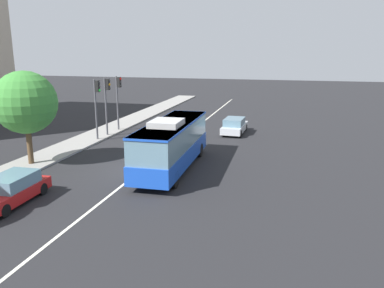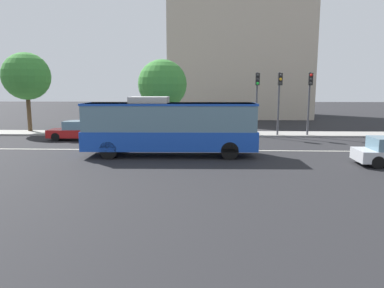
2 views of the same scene
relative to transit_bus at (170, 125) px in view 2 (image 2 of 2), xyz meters
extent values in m
plane|color=black|center=(-0.85, 1.84, -1.81)|extent=(160.00, 160.00, 0.00)
cube|color=gray|center=(-0.85, 9.65, -1.74)|extent=(80.00, 2.94, 0.14)
cube|color=silver|center=(-0.85, 1.84, -1.80)|extent=(76.00, 0.16, 0.01)
cube|color=#1947B7|center=(0.02, 0.00, -0.83)|extent=(10.05, 2.71, 1.10)
cube|color=slate|center=(0.02, 0.00, 0.50)|extent=(9.85, 2.63, 1.58)
cube|color=#1947B7|center=(0.02, 0.00, 1.23)|extent=(9.95, 2.69, 0.12)
cube|color=#B2B2B2|center=(-1.18, -0.03, 1.47)|extent=(2.24, 1.85, 0.36)
cylinder|color=black|center=(3.40, 1.17, -1.31)|extent=(1.01, 0.32, 1.00)
cylinder|color=black|center=(3.45, -1.03, -1.31)|extent=(1.01, 0.32, 1.00)
cylinder|color=black|center=(-3.40, 1.03, -1.31)|extent=(1.01, 0.32, 1.00)
cylinder|color=black|center=(-3.35, -1.17, -1.31)|extent=(1.01, 0.32, 1.00)
cube|color=#B21919|center=(-7.66, 6.18, -1.29)|extent=(4.54, 1.91, 0.60)
cube|color=slate|center=(-7.41, 6.18, -0.67)|extent=(2.56, 1.72, 0.64)
cylinder|color=black|center=(-9.14, 5.34, -1.49)|extent=(0.65, 0.24, 0.64)
cylinder|color=black|center=(-9.18, 6.94, -1.49)|extent=(0.65, 0.24, 0.64)
cylinder|color=black|center=(-6.14, 5.42, -1.49)|extent=(0.65, 0.24, 0.64)
cylinder|color=black|center=(-6.18, 7.02, -1.49)|extent=(0.65, 0.24, 0.64)
cylinder|color=black|center=(10.70, -1.43, -1.49)|extent=(0.65, 0.25, 0.64)
cylinder|color=black|center=(10.63, -3.03, -1.49)|extent=(0.65, 0.25, 0.64)
cylinder|color=#47474C|center=(8.03, 8.65, 0.79)|extent=(0.16, 0.16, 5.20)
cube|color=black|center=(8.03, 8.37, 2.84)|extent=(0.33, 0.29, 0.96)
sphere|color=#2D2D2D|center=(8.04, 8.22, 3.16)|extent=(0.22, 0.22, 0.22)
sphere|color=#F9A514|center=(8.04, 8.22, 2.84)|extent=(0.22, 0.22, 0.22)
sphere|color=#2D2D2D|center=(8.04, 8.22, 2.52)|extent=(0.22, 0.22, 0.22)
cylinder|color=#47474C|center=(6.25, 8.68, 0.79)|extent=(0.16, 0.16, 5.20)
cube|color=black|center=(6.24, 8.40, 2.84)|extent=(0.33, 0.29, 0.96)
sphere|color=#2D2D2D|center=(6.24, 8.25, 3.16)|extent=(0.22, 0.22, 0.22)
sphere|color=#2D2D2D|center=(6.24, 8.25, 2.84)|extent=(0.22, 0.22, 0.22)
sphere|color=#1ED838|center=(6.24, 8.25, 2.52)|extent=(0.22, 0.22, 0.22)
cylinder|color=#47474C|center=(10.47, 8.68, 0.79)|extent=(0.16, 0.16, 5.20)
cube|color=black|center=(10.44, 8.40, 2.84)|extent=(0.34, 0.31, 0.96)
sphere|color=red|center=(10.43, 8.25, 3.16)|extent=(0.22, 0.22, 0.22)
sphere|color=#2D2D2D|center=(10.43, 8.25, 2.84)|extent=(0.22, 0.22, 0.22)
sphere|color=#2D2D2D|center=(10.43, 8.25, 2.52)|extent=(0.22, 0.22, 0.22)
cylinder|color=#4C3823|center=(-13.70, 10.55, -0.10)|extent=(0.36, 0.36, 3.43)
sphere|color=#387F33|center=(-13.70, 10.55, 3.17)|extent=(4.14, 4.14, 4.14)
cylinder|color=#4C3823|center=(-1.55, 9.51, -0.44)|extent=(0.36, 0.36, 2.74)
sphere|color=#387F33|center=(-1.55, 9.51, 2.47)|extent=(4.11, 4.11, 4.11)
cube|color=#B7A893|center=(6.28, 30.21, 6.69)|extent=(18.53, 13.90, 17.00)
cube|color=slate|center=(15.43, 30.43, 0.30)|extent=(0.37, 12.12, 1.50)
cube|color=slate|center=(15.43, 30.43, 3.70)|extent=(0.37, 12.12, 1.50)
cube|color=slate|center=(15.43, 30.43, 7.10)|extent=(0.37, 12.12, 1.50)
cube|color=slate|center=(15.43, 30.43, 10.50)|extent=(0.37, 12.12, 1.50)
cube|color=slate|center=(15.43, 30.43, 13.90)|extent=(0.37, 12.12, 1.50)
camera|label=1|loc=(-23.28, -7.38, 5.84)|focal=36.40mm
camera|label=2|loc=(2.09, -20.52, 2.16)|focal=33.08mm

